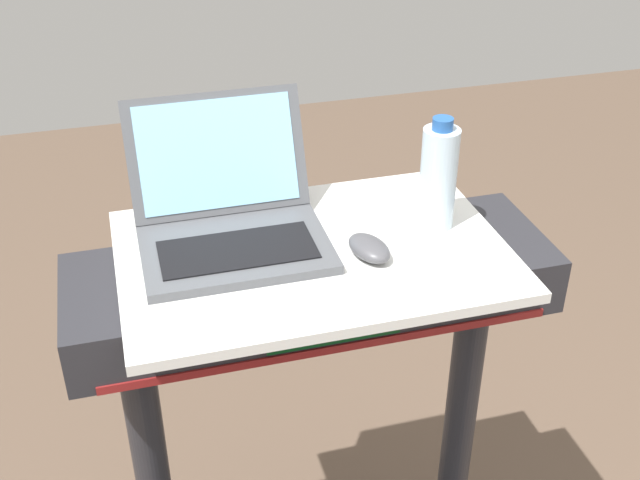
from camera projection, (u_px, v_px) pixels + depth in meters
desk_board at (313, 254)px, 1.46m from camera, size 0.70×0.48×0.02m
laptop at (230, 217)px, 1.46m from camera, size 0.34×0.33×0.23m
computer_mouse at (369, 248)px, 1.43m from camera, size 0.08×0.11×0.03m
water_bottle at (438, 177)px, 1.48m from camera, size 0.07×0.07×0.22m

